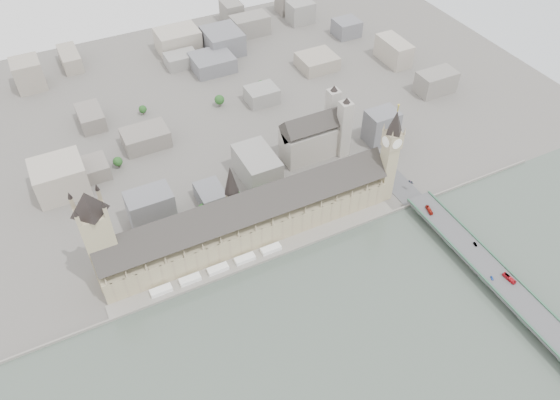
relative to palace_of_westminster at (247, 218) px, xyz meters
name	(u,v)px	position (x,y,z in m)	size (l,w,h in m)	color
ground	(257,250)	(0.00, -19.70, -22.71)	(900.00, 900.00, 0.00)	#595651
embankment_wall	(265,261)	(0.00, -34.70, -21.21)	(600.00, 1.50, 3.00)	gray
river_terrace	(261,255)	(0.00, -27.20, -21.71)	(270.00, 15.00, 2.00)	gray
terrace_tents	(218,269)	(-40.00, -26.70, -18.71)	(118.00, 7.00, 4.00)	white
palace_of_westminster	(247,218)	(0.00, 0.00, 0.00)	(265.00, 40.73, 55.44)	#988D67
elizabeth_tower	(391,150)	(138.00, -11.70, 35.38)	(17.00, 17.00, 107.50)	#988D67
victoria_tower	(98,235)	(-122.00, 6.30, 32.50)	(30.00, 30.00, 100.00)	#988D67
central_tower	(231,188)	(-10.00, 6.30, 35.21)	(13.00, 13.00, 48.00)	gray
westminster_bridge	(468,252)	(162.00, -107.20, -17.58)	(25.00, 325.00, 10.25)	#474749
bridge_parapets	(507,284)	(162.00, -151.70, -11.88)	(25.00, 235.00, 1.15)	#335D45
westminster_abbey	(316,135)	(110.92, 75.30, 2.38)	(68.00, 36.00, 64.00)	#A09990
city_skyline_inland	(167,94)	(0.00, 225.30, -3.71)	(720.00, 360.00, 38.00)	gray
park_trees	(221,205)	(-10.00, 40.30, -15.21)	(110.00, 30.00, 15.00)	#174317
red_bus_north	(429,210)	(158.21, -55.61, -10.87)	(2.66, 11.38, 3.17)	#9F1C12
red_bus_south	(509,278)	(167.49, -148.45, -10.74)	(2.89, 12.34, 3.44)	red
car_blue	(492,278)	(155.90, -141.55, -11.78)	(1.60, 3.98, 1.36)	#1C49B6
car_silver	(475,244)	(168.45, -106.76, -11.67)	(1.66, 4.77, 1.57)	gray
car_approach	(411,182)	(166.96, -16.04, -11.66)	(2.24, 5.51, 1.60)	gray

